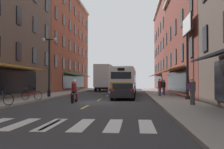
{
  "coord_description": "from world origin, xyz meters",
  "views": [
    {
      "loc": [
        2.88,
        -19.14,
        1.48
      ],
      "look_at": [
        0.53,
        9.55,
        2.29
      ],
      "focal_mm": 42.83,
      "sensor_mm": 36.0,
      "label": 1
    }
  ],
  "objects_px": {
    "sedan_mid": "(109,86)",
    "motorcycle_rider": "(74,93)",
    "sedan_near": "(124,91)",
    "pedestrian_far": "(164,87)",
    "transit_bus": "(124,81)",
    "pedestrian_mid": "(160,87)",
    "pedestrian_near": "(192,91)",
    "box_truck": "(104,78)",
    "street_lamp_twin": "(49,64)",
    "bicycle_near": "(0,99)",
    "billboard_sign": "(187,35)",
    "bicycle_mid": "(32,95)"
  },
  "relations": [
    {
      "from": "sedan_mid",
      "to": "bicycle_mid",
      "type": "xyz_separation_m",
      "value": [
        -2.64,
        -33.29,
        -0.2
      ]
    },
    {
      "from": "box_truck",
      "to": "motorcycle_rider",
      "type": "distance_m",
      "value": 23.55
    },
    {
      "from": "bicycle_near",
      "to": "box_truck",
      "type": "bearing_deg",
      "value": 83.86
    },
    {
      "from": "box_truck",
      "to": "sedan_mid",
      "type": "height_order",
      "value": "box_truck"
    },
    {
      "from": "pedestrian_far",
      "to": "sedan_near",
      "type": "bearing_deg",
      "value": 131.42
    },
    {
      "from": "transit_bus",
      "to": "bicycle_mid",
      "type": "bearing_deg",
      "value": -115.53
    },
    {
      "from": "sedan_mid",
      "to": "pedestrian_mid",
      "type": "distance_m",
      "value": 27.29
    },
    {
      "from": "sedan_mid",
      "to": "motorcycle_rider",
      "type": "bearing_deg",
      "value": -88.99
    },
    {
      "from": "sedan_mid",
      "to": "bicycle_near",
      "type": "distance_m",
      "value": 37.68
    },
    {
      "from": "box_truck",
      "to": "street_lamp_twin",
      "type": "bearing_deg",
      "value": -99.19
    },
    {
      "from": "sedan_mid",
      "to": "pedestrian_near",
      "type": "distance_m",
      "value": 37.21
    },
    {
      "from": "bicycle_near",
      "to": "pedestrian_mid",
      "type": "relative_size",
      "value": 1.03
    },
    {
      "from": "box_truck",
      "to": "sedan_near",
      "type": "height_order",
      "value": "box_truck"
    },
    {
      "from": "billboard_sign",
      "to": "street_lamp_twin",
      "type": "height_order",
      "value": "billboard_sign"
    },
    {
      "from": "billboard_sign",
      "to": "sedan_near",
      "type": "xyz_separation_m",
      "value": [
        -5.03,
        1.62,
        -4.44
      ]
    },
    {
      "from": "pedestrian_near",
      "to": "sedan_near",
      "type": "bearing_deg",
      "value": -151.78
    },
    {
      "from": "billboard_sign",
      "to": "box_truck",
      "type": "distance_m",
      "value": 23.22
    },
    {
      "from": "pedestrian_near",
      "to": "box_truck",
      "type": "bearing_deg",
      "value": -167.32
    },
    {
      "from": "bicycle_near",
      "to": "pedestrian_near",
      "type": "bearing_deg",
      "value": 6.62
    },
    {
      "from": "motorcycle_rider",
      "to": "street_lamp_twin",
      "type": "xyz_separation_m",
      "value": [
        -3.46,
        4.96,
        2.41
      ]
    },
    {
      "from": "motorcycle_rider",
      "to": "pedestrian_far",
      "type": "relative_size",
      "value": 1.3
    },
    {
      "from": "box_truck",
      "to": "pedestrian_near",
      "type": "distance_m",
      "value": 27.53
    },
    {
      "from": "box_truck",
      "to": "bicycle_near",
      "type": "xyz_separation_m",
      "value": [
        -2.97,
        -27.57,
        -1.57
      ]
    },
    {
      "from": "sedan_near",
      "to": "bicycle_near",
      "type": "xyz_separation_m",
      "value": [
        -6.82,
        -7.95,
        -0.2
      ]
    },
    {
      "from": "transit_bus",
      "to": "pedestrian_near",
      "type": "distance_m",
      "value": 16.91
    },
    {
      "from": "billboard_sign",
      "to": "pedestrian_mid",
      "type": "bearing_deg",
      "value": 108.67
    },
    {
      "from": "billboard_sign",
      "to": "motorcycle_rider",
      "type": "height_order",
      "value": "billboard_sign"
    },
    {
      "from": "sedan_mid",
      "to": "motorcycle_rider",
      "type": "height_order",
      "value": "motorcycle_rider"
    },
    {
      "from": "transit_bus",
      "to": "bicycle_mid",
      "type": "height_order",
      "value": "transit_bus"
    },
    {
      "from": "sedan_mid",
      "to": "bicycle_mid",
      "type": "height_order",
      "value": "sedan_mid"
    },
    {
      "from": "sedan_mid",
      "to": "bicycle_near",
      "type": "xyz_separation_m",
      "value": [
        -2.84,
        -37.57,
        -0.2
      ]
    },
    {
      "from": "bicycle_near",
      "to": "pedestrian_far",
      "type": "relative_size",
      "value": 1.08
    },
    {
      "from": "billboard_sign",
      "to": "bicycle_near",
      "type": "xyz_separation_m",
      "value": [
        -11.86,
        -6.34,
        -4.65
      ]
    },
    {
      "from": "box_truck",
      "to": "pedestrian_mid",
      "type": "distance_m",
      "value": 17.84
    },
    {
      "from": "sedan_near",
      "to": "street_lamp_twin",
      "type": "distance_m",
      "value": 7.35
    },
    {
      "from": "bicycle_mid",
      "to": "pedestrian_mid",
      "type": "distance_m",
      "value": 12.21
    },
    {
      "from": "bicycle_near",
      "to": "pedestrian_mid",
      "type": "distance_m",
      "value": 15.21
    },
    {
      "from": "bicycle_near",
      "to": "street_lamp_twin",
      "type": "relative_size",
      "value": 0.32
    },
    {
      "from": "transit_bus",
      "to": "motorcycle_rider",
      "type": "xyz_separation_m",
      "value": [
        -3.11,
        -13.49,
        -0.93
      ]
    },
    {
      "from": "bicycle_near",
      "to": "pedestrian_far",
      "type": "distance_m",
      "value": 17.23
    },
    {
      "from": "sedan_near",
      "to": "pedestrian_near",
      "type": "relative_size",
      "value": 2.86
    },
    {
      "from": "sedan_near",
      "to": "pedestrian_mid",
      "type": "bearing_deg",
      "value": 44.8
    },
    {
      "from": "transit_bus",
      "to": "box_truck",
      "type": "bearing_deg",
      "value": 109.67
    },
    {
      "from": "sedan_near",
      "to": "pedestrian_far",
      "type": "xyz_separation_m",
      "value": [
        3.99,
        5.45,
        0.25
      ]
    },
    {
      "from": "sedan_mid",
      "to": "bicycle_mid",
      "type": "bearing_deg",
      "value": -94.53
    },
    {
      "from": "sedan_near",
      "to": "street_lamp_twin",
      "type": "relative_size",
      "value": 0.84
    },
    {
      "from": "sedan_near",
      "to": "pedestrian_far",
      "type": "bearing_deg",
      "value": 53.85
    },
    {
      "from": "bicycle_mid",
      "to": "sedan_near",
      "type": "bearing_deg",
      "value": 29.06
    },
    {
      "from": "sedan_near",
      "to": "box_truck",
      "type": "bearing_deg",
      "value": 101.12
    },
    {
      "from": "transit_bus",
      "to": "pedestrian_mid",
      "type": "bearing_deg",
      "value": -59.86
    }
  ]
}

